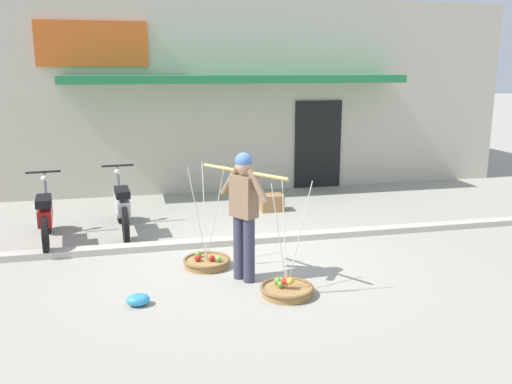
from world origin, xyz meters
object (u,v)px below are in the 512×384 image
(wooden_crate, at_px, (271,203))
(fruit_basket_left_side, at_px, (207,261))
(fruit_basket_right_side, at_px, (287,289))
(motorcycle_nearest_shop, at_px, (46,216))
(plastic_litter_bag, at_px, (138,300))
(motorcycle_second_in_row, at_px, (122,206))
(fruit_vendor, at_px, (244,208))

(wooden_crate, bearing_deg, fruit_basket_left_side, -120.98)
(fruit_basket_right_side, distance_m, wooden_crate, 4.04)
(motorcycle_nearest_shop, xyz_separation_m, wooden_crate, (3.98, 1.16, -0.29))
(fruit_basket_right_side, bearing_deg, plastic_litter_bag, 176.83)
(motorcycle_nearest_shop, relative_size, motorcycle_second_in_row, 1.00)
(fruit_vendor, relative_size, plastic_litter_bag, 6.05)
(motorcycle_second_in_row, bearing_deg, plastic_litter_bag, -86.33)
(fruit_basket_left_side, relative_size, motorcycle_nearest_shop, 0.80)
(motorcycle_nearest_shop, xyz_separation_m, plastic_litter_bag, (1.36, -2.69, -0.38))
(motorcycle_nearest_shop, bearing_deg, plastic_litter_bag, -63.22)
(fruit_basket_left_side, bearing_deg, wooden_crate, 59.02)
(motorcycle_nearest_shop, distance_m, plastic_litter_bag, 3.04)
(fruit_vendor, bearing_deg, fruit_basket_left_side, 124.47)
(fruit_vendor, xyz_separation_m, fruit_basket_right_side, (0.41, -0.60, -0.90))
(fruit_basket_left_side, xyz_separation_m, wooden_crate, (1.66, 2.76, 0.09))
(wooden_crate, bearing_deg, fruit_basket_right_side, -101.88)
(fruit_vendor, distance_m, plastic_litter_bag, 1.72)
(fruit_basket_left_side, bearing_deg, plastic_litter_bag, -131.32)
(motorcycle_second_in_row, distance_m, wooden_crate, 2.95)
(fruit_vendor, relative_size, motorcycle_nearest_shop, 0.93)
(wooden_crate, bearing_deg, motorcycle_second_in_row, -163.68)
(motorcycle_second_in_row, bearing_deg, fruit_vendor, -58.17)
(fruit_basket_left_side, relative_size, wooden_crate, 3.30)
(fruit_vendor, height_order, fruit_basket_left_side, fruit_vendor)
(fruit_basket_right_side, relative_size, motorcycle_nearest_shop, 0.80)
(fruit_vendor, relative_size, fruit_basket_right_side, 1.17)
(motorcycle_second_in_row, height_order, wooden_crate, motorcycle_second_in_row)
(fruit_vendor, distance_m, wooden_crate, 3.67)
(fruit_vendor, height_order, motorcycle_nearest_shop, fruit_vendor)
(motorcycle_nearest_shop, xyz_separation_m, motorcycle_second_in_row, (1.17, 0.34, 0.00))
(fruit_basket_right_side, relative_size, plastic_litter_bag, 5.18)
(motorcycle_nearest_shop, height_order, wooden_crate, motorcycle_nearest_shop)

